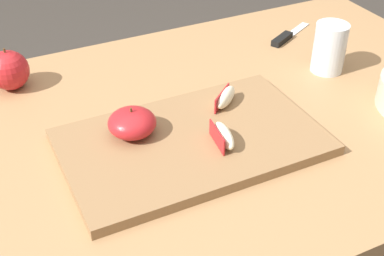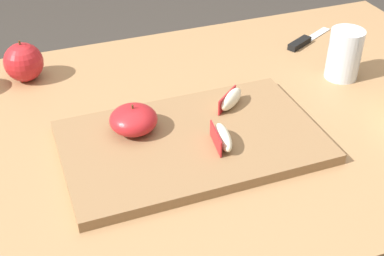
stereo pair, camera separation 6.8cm
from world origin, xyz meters
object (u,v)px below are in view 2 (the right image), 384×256
(apple_wedge_near_knife, at_px, (223,137))
(apple_wedge_left, at_px, (232,100))
(apple_half_skin_up, at_px, (133,120))
(paring_knife, at_px, (303,42))
(whole_apple_crimson, at_px, (24,62))
(cutting_board, at_px, (192,142))
(drinking_glass_water, at_px, (344,54))

(apple_wedge_near_knife, xyz_separation_m, apple_wedge_left, (0.06, 0.10, 0.00))
(apple_half_skin_up, height_order, apple_wedge_left, apple_half_skin_up)
(paring_knife, bearing_deg, whole_apple_crimson, 174.59)
(apple_half_skin_up, bearing_deg, apple_wedge_near_knife, -35.88)
(apple_wedge_left, bearing_deg, apple_half_skin_up, -177.70)
(cutting_board, height_order, apple_wedge_near_knife, apple_wedge_near_knife)
(apple_half_skin_up, bearing_deg, paring_knife, 25.50)
(apple_wedge_left, distance_m, drinking_glass_water, 0.28)
(apple_wedge_near_knife, bearing_deg, cutting_board, 137.34)
(paring_knife, bearing_deg, cutting_board, -143.84)
(apple_half_skin_up, xyz_separation_m, paring_knife, (0.46, 0.22, -0.04))
(cutting_board, xyz_separation_m, apple_half_skin_up, (-0.09, 0.05, 0.03))
(paring_knife, distance_m, whole_apple_crimson, 0.62)
(apple_wedge_near_knife, xyz_separation_m, whole_apple_crimson, (-0.28, 0.37, 0.01))
(apple_wedge_near_knife, height_order, apple_wedge_left, same)
(apple_half_skin_up, bearing_deg, apple_wedge_left, 2.30)
(apple_half_skin_up, distance_m, apple_wedge_left, 0.19)
(apple_half_skin_up, bearing_deg, drinking_glass_water, 7.55)
(apple_wedge_near_knife, relative_size, whole_apple_crimson, 0.83)
(apple_half_skin_up, bearing_deg, whole_apple_crimson, 118.90)
(whole_apple_crimson, bearing_deg, cutting_board, -54.24)
(apple_wedge_near_knife, height_order, whole_apple_crimson, whole_apple_crimson)
(cutting_board, distance_m, drinking_glass_water, 0.39)
(apple_half_skin_up, xyz_separation_m, apple_wedge_near_knife, (0.13, -0.09, -0.01))
(paring_knife, bearing_deg, drinking_glass_water, -91.02)
(apple_half_skin_up, bearing_deg, cutting_board, -32.27)
(apple_half_skin_up, distance_m, drinking_glass_water, 0.47)
(cutting_board, height_order, apple_half_skin_up, apple_half_skin_up)
(cutting_board, xyz_separation_m, apple_wedge_left, (0.10, 0.06, 0.02))
(cutting_board, relative_size, apple_half_skin_up, 5.29)
(apple_wedge_left, xyz_separation_m, paring_knife, (0.28, 0.21, -0.03))
(apple_wedge_left, bearing_deg, apple_wedge_near_knife, -121.54)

